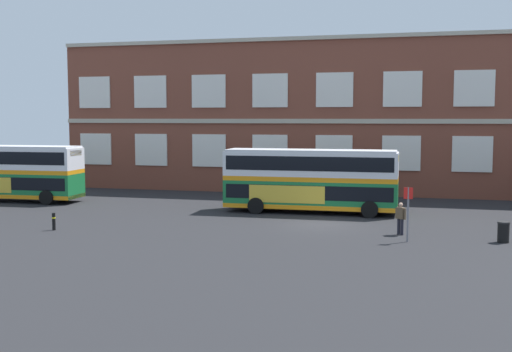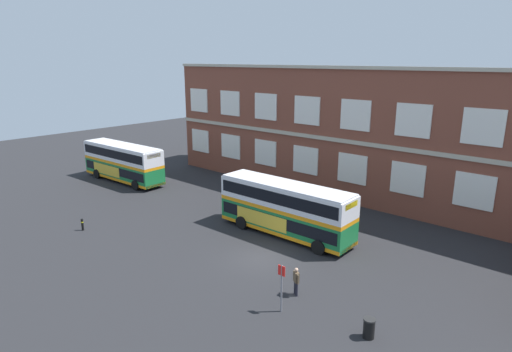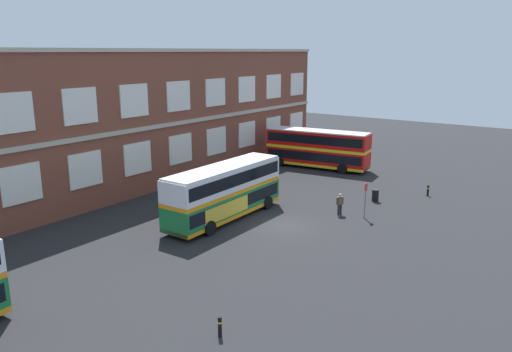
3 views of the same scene
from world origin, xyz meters
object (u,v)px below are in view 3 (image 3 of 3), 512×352
double_decker_middle (225,191)px  waiting_passenger (340,203)px  double_decker_far (317,148)px  safety_bollard_west (428,190)px  bus_stand_flag (365,197)px  station_litter_bin (375,195)px  safety_bollard_east (220,326)px

double_decker_middle → waiting_passenger: double_decker_middle is taller
double_decker_far → safety_bollard_west: (-3.82, -13.07, -1.66)m
waiting_passenger → safety_bollard_west: size_ratio=1.79×
bus_stand_flag → station_litter_bin: (4.56, 1.05, -1.12)m
waiting_passenger → bus_stand_flag: (0.40, -1.87, 0.70)m
waiting_passenger → safety_bollard_west: 9.95m
safety_bollard_west → double_decker_middle: bearing=145.2°
double_decker_middle → safety_bollard_east: (-12.44, -9.86, -1.66)m
waiting_passenger → bus_stand_flag: bearing=-77.8°
waiting_passenger → safety_bollard_east: 18.62m
double_decker_middle → safety_bollard_west: 18.37m
waiting_passenger → bus_stand_flag: 2.04m
station_litter_bin → safety_bollard_east: size_ratio=1.08×
bus_stand_flag → station_litter_bin: size_ratio=2.62×
bus_stand_flag → safety_bollard_west: (8.74, -2.03, -1.14)m
safety_bollard_east → double_decker_far: bearing=21.8°
double_decker_middle → station_litter_bin: bearing=-34.2°
double_decker_far → safety_bollard_west: 13.71m
waiting_passenger → station_litter_bin: waiting_passenger is taller
station_litter_bin → safety_bollard_east: (-23.28, -2.50, -0.03)m
double_decker_middle → bus_stand_flag: 10.52m
station_litter_bin → double_decker_middle: bearing=145.8°
safety_bollard_west → safety_bollard_east: 27.46m
station_litter_bin → safety_bollard_west: 5.19m
safety_bollard_east → bus_stand_flag: bearing=4.4°
station_litter_bin → double_decker_far: bearing=51.3°
double_decker_middle → bus_stand_flag: bearing=-53.3°
station_litter_bin → safety_bollard_west: size_ratio=1.08×
waiting_passenger → station_litter_bin: 5.05m
double_decker_far → station_litter_bin: 12.90m
bus_stand_flag → double_decker_middle: bearing=126.7°
safety_bollard_west → station_litter_bin: bearing=143.6°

